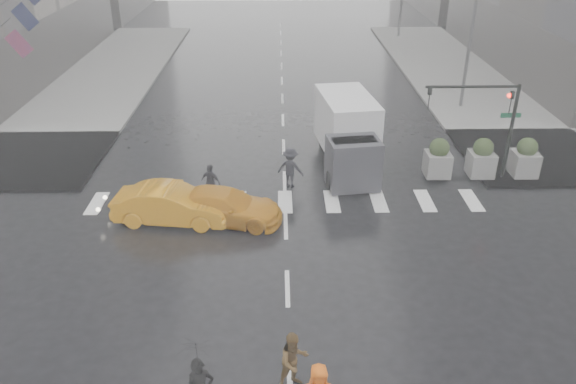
{
  "coord_description": "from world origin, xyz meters",
  "views": [
    {
      "loc": [
        -0.24,
        -15.0,
        11.45
      ],
      "look_at": [
        0.05,
        2.0,
        2.56
      ],
      "focal_mm": 35.0,
      "sensor_mm": 36.0,
      "label": 1
    }
  ],
  "objects_px": {
    "traffic_signal_pole": "(491,113)",
    "pedestrian_brown": "(294,361)",
    "box_truck": "(348,133)",
    "taxi_mid": "(172,205)"
  },
  "relations": [
    {
      "from": "traffic_signal_pole",
      "to": "taxi_mid",
      "type": "bearing_deg",
      "value": -165.29
    },
    {
      "from": "traffic_signal_pole",
      "to": "pedestrian_brown",
      "type": "relative_size",
      "value": 2.6
    },
    {
      "from": "traffic_signal_pole",
      "to": "pedestrian_brown",
      "type": "height_order",
      "value": "traffic_signal_pole"
    },
    {
      "from": "pedestrian_brown",
      "to": "traffic_signal_pole",
      "type": "bearing_deg",
      "value": 26.88
    },
    {
      "from": "traffic_signal_pole",
      "to": "taxi_mid",
      "type": "height_order",
      "value": "traffic_signal_pole"
    },
    {
      "from": "box_truck",
      "to": "taxi_mid",
      "type": "bearing_deg",
      "value": -153.7
    },
    {
      "from": "traffic_signal_pole",
      "to": "pedestrian_brown",
      "type": "distance_m",
      "value": 15.28
    },
    {
      "from": "taxi_mid",
      "to": "box_truck",
      "type": "height_order",
      "value": "box_truck"
    },
    {
      "from": "traffic_signal_pole",
      "to": "taxi_mid",
      "type": "xyz_separation_m",
      "value": [
        -13.5,
        -3.54,
        -2.46
      ]
    },
    {
      "from": "taxi_mid",
      "to": "traffic_signal_pole",
      "type": "bearing_deg",
      "value": -68.47
    }
  ]
}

